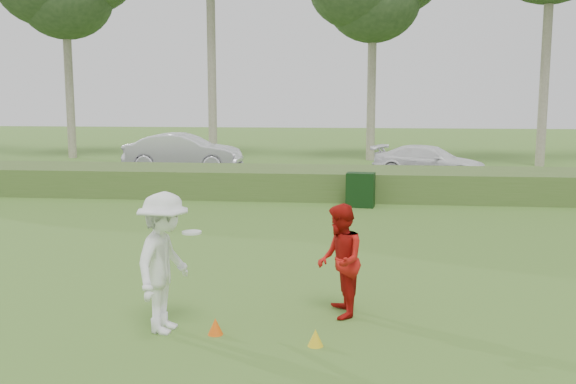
# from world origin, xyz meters

# --- Properties ---
(ground) EXTENTS (120.00, 120.00, 0.00)m
(ground) POSITION_xyz_m (0.00, 0.00, 0.00)
(ground) COLOR #3E6C24
(ground) RESTS_ON ground
(reed_strip) EXTENTS (80.00, 3.00, 0.90)m
(reed_strip) POSITION_xyz_m (0.00, 12.00, 0.45)
(reed_strip) COLOR #416126
(reed_strip) RESTS_ON ground
(park_road) EXTENTS (80.00, 6.00, 0.06)m
(park_road) POSITION_xyz_m (0.00, 17.00, 0.03)
(park_road) COLOR #2D2D2D
(park_road) RESTS_ON ground
(player_white) EXTENTS (0.98, 1.36, 1.97)m
(player_white) POSITION_xyz_m (-1.19, -0.71, 0.98)
(player_white) COLOR white
(player_white) RESTS_ON ground
(player_red) EXTENTS (0.76, 0.91, 1.70)m
(player_red) POSITION_xyz_m (1.21, 0.19, 0.85)
(player_red) COLOR #B4140F
(player_red) RESTS_ON ground
(cone_orange) EXTENTS (0.21, 0.21, 0.23)m
(cone_orange) POSITION_xyz_m (-0.47, -0.77, 0.12)
(cone_orange) COLOR #FC5C0D
(cone_orange) RESTS_ON ground
(cone_yellow) EXTENTS (0.21, 0.21, 0.23)m
(cone_yellow) POSITION_xyz_m (0.93, -1.03, 0.11)
(cone_yellow) COLOR yellow
(cone_yellow) RESTS_ON ground
(utility_cabinet) EXTENTS (0.88, 0.62, 1.03)m
(utility_cabinet) POSITION_xyz_m (1.51, 9.95, 0.51)
(utility_cabinet) COLOR black
(utility_cabinet) RESTS_ON ground
(car_mid) EXTENTS (5.01, 1.80, 1.64)m
(car_mid) POSITION_xyz_m (-6.14, 17.95, 0.88)
(car_mid) COLOR white
(car_mid) RESTS_ON park_road
(car_right) EXTENTS (4.83, 3.27, 1.30)m
(car_right) POSITION_xyz_m (4.21, 16.63, 0.71)
(car_right) COLOR white
(car_right) RESTS_ON park_road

